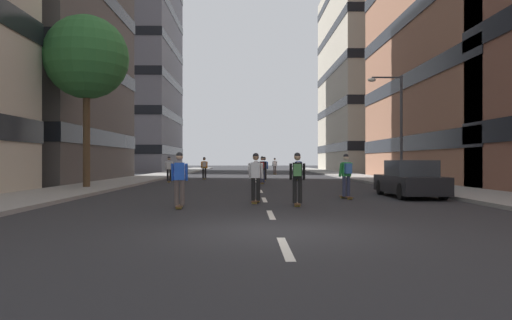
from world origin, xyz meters
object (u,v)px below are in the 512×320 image
skater_9 (264,168)px  street_tree_near (87,58)px  skater_0 (297,175)px  skater_5 (262,168)px  skater_3 (299,167)px  skater_4 (256,175)px  skater_6 (204,167)px  skater_8 (179,177)px  skater_2 (275,165)px  skater_7 (256,165)px  parked_car_near (410,180)px  streetlamp_right (395,117)px  skater_10 (169,168)px  skater_1 (346,173)px

skater_9 → street_tree_near: bearing=-134.0°
skater_0 → skater_5: (-0.71, 14.72, 0.00)m
street_tree_near → skater_9: 15.06m
skater_3 → skater_4: (-3.50, -18.36, -0.03)m
skater_6 → skater_8: 22.85m
skater_8 → skater_9: same height
skater_2 → skater_7: bearing=-135.8°
parked_car_near → skater_5: (-5.74, 11.03, 0.32)m
skater_5 → skater_4: bearing=-92.8°
street_tree_near → skater_5: size_ratio=5.02×
skater_0 → skater_2: same height
street_tree_near → skater_0: 14.78m
streetlamp_right → skater_8: 17.76m
skater_2 → skater_10: (-8.31, -17.68, 0.00)m
skater_1 → skater_3: bearing=90.4°
skater_7 → skater_10: bearing=-111.7°
skater_3 → skater_1: bearing=-89.6°
skater_8 → streetlamp_right: bearing=50.5°
skater_2 → skater_1: bearing=-88.2°
skater_1 → skater_5: 12.20m
skater_2 → skater_3: 15.35m
skater_5 → skater_10: size_ratio=1.00×
skater_6 → skater_8: same height
skater_0 → skater_4: 1.70m
parked_car_near → skater_1: (-2.80, -0.81, 0.32)m
skater_4 → skater_7: same height
skater_4 → skater_9: bearing=87.0°
skater_7 → skater_9: (0.39, -13.59, 0.00)m
streetlamp_right → skater_3: bearing=128.3°
skater_2 → skater_8: 35.72m
street_tree_near → skater_3: size_ratio=5.02×
skater_1 → parked_car_near: bearing=16.2°
skater_1 → skater_9: 16.45m
street_tree_near → skater_7: 25.99m
skater_1 → skater_3: size_ratio=1.00×
skater_5 → skater_3: bearing=58.7°
parked_car_near → skater_2: 31.24m
skater_6 → skater_9: size_ratio=1.00×
skater_2 → skater_5: (-1.96, -19.98, 0.03)m
street_tree_near → skater_1: (12.29, -6.26, -5.85)m
skater_0 → skater_9: bearing=91.2°
skater_0 → skater_7: size_ratio=1.00×
streetlamp_right → skater_1: streetlamp_right is taller
skater_4 → skater_8: 2.97m
skater_6 → skater_8: (1.29, -22.82, -0.03)m
parked_car_near → skater_7: 29.60m
skater_1 → skater_5: size_ratio=1.00×
skater_5 → skater_6: same height
parked_car_near → skater_6: skater_6 is taller
street_tree_near → skater_8: 13.01m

